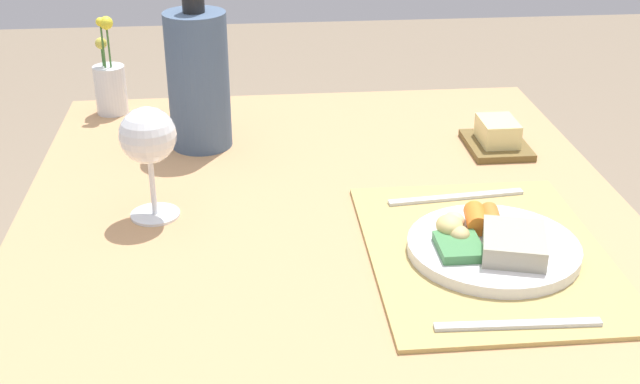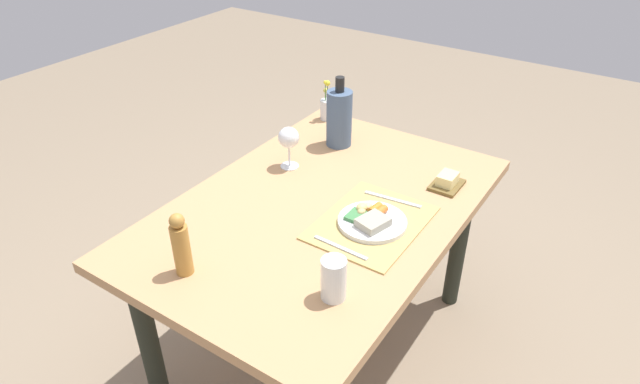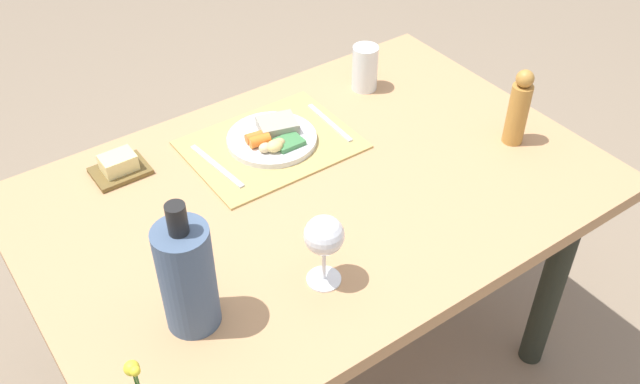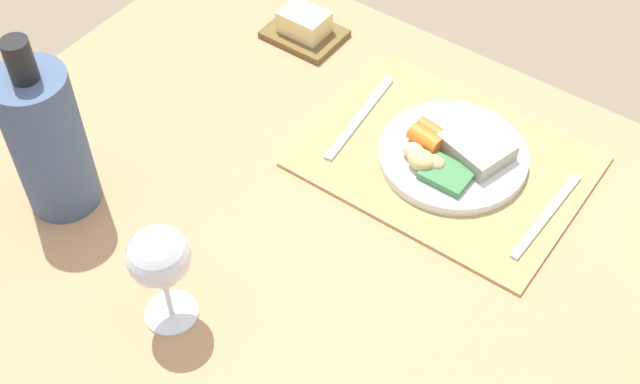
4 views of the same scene
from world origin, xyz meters
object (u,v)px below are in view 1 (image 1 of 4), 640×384
(fork, at_px, (518,325))
(cooler_bottle, at_px, (198,78))
(dining_table, at_px, (338,322))
(butter_dish, at_px, (497,137))
(dinner_plate, at_px, (492,243))
(knife, at_px, (456,197))
(flower_vase, at_px, (110,84))
(wine_glass, at_px, (148,139))

(fork, distance_m, cooler_bottle, 0.71)
(dining_table, distance_m, butter_dish, 0.49)
(dinner_plate, xyz_separation_m, cooler_bottle, (0.43, 0.39, 0.10))
(knife, distance_m, flower_vase, 0.71)
(fork, height_order, butter_dish, butter_dish)
(dinner_plate, bearing_deg, wine_glass, 70.05)
(butter_dish, bearing_deg, wine_glass, 109.38)
(wine_glass, bearing_deg, knife, -89.86)
(dining_table, distance_m, fork, 0.27)
(butter_dish, bearing_deg, flower_vase, 70.34)
(fork, distance_m, butter_dish, 0.54)
(cooler_bottle, height_order, butter_dish, cooler_bottle)
(dinner_plate, distance_m, knife, 0.17)
(wine_glass, xyz_separation_m, cooler_bottle, (0.26, -0.06, 0.00))
(cooler_bottle, bearing_deg, butter_dish, -97.26)
(dinner_plate, height_order, flower_vase, flower_vase)
(fork, height_order, wine_glass, wine_glass)
(dinner_plate, relative_size, wine_glass, 1.37)
(cooler_bottle, xyz_separation_m, butter_dish, (-0.06, -0.50, -0.10))
(fork, bearing_deg, knife, 0.57)
(wine_glass, distance_m, butter_dish, 0.61)
(cooler_bottle, height_order, flower_vase, cooler_bottle)
(fork, bearing_deg, flower_vase, 37.76)
(dining_table, height_order, wine_glass, wine_glass)
(fork, bearing_deg, dining_table, 49.23)
(butter_dish, xyz_separation_m, flower_vase, (0.24, 0.68, 0.04))
(dining_table, relative_size, fork, 6.94)
(dining_table, relative_size, flower_vase, 7.16)
(butter_dish, bearing_deg, dinner_plate, 162.70)
(flower_vase, bearing_deg, fork, -144.46)
(fork, bearing_deg, butter_dish, -11.46)
(dinner_plate, bearing_deg, dining_table, 87.71)
(wine_glass, height_order, flower_vase, flower_vase)
(dining_table, xyz_separation_m, flower_vase, (0.60, 0.36, 0.15))
(cooler_bottle, relative_size, butter_dish, 2.25)
(fork, xyz_separation_m, cooler_bottle, (0.59, 0.37, 0.11))
(cooler_bottle, relative_size, flower_vase, 1.56)
(knife, relative_size, flower_vase, 1.12)
(cooler_bottle, bearing_deg, wine_glass, 167.09)
(dinner_plate, height_order, cooler_bottle, cooler_bottle)
(dining_table, bearing_deg, flower_vase, 31.39)
(knife, bearing_deg, fork, 172.49)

